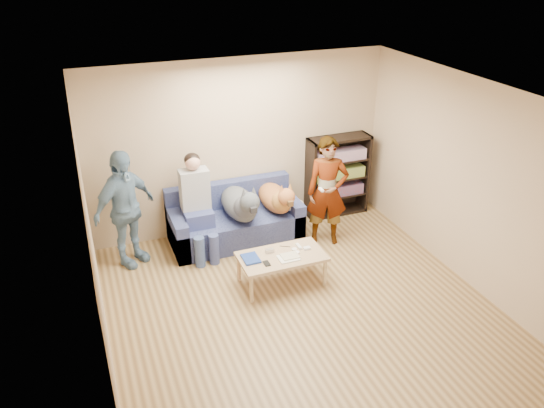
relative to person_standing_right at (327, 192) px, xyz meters
name	(u,v)px	position (x,y,z in m)	size (l,w,h in m)	color
ground	(308,317)	(-0.98, -1.55, -0.81)	(5.00, 5.00, 0.00)	brown
ceiling	(316,104)	(-0.98, -1.55, 1.79)	(5.00, 5.00, 0.00)	white
wall_back	(240,146)	(-0.98, 0.95, 0.49)	(4.50, 4.50, 0.00)	tan
wall_front	(466,384)	(-0.98, -4.05, 0.49)	(4.50, 4.50, 0.00)	tan
wall_left	(95,262)	(-3.23, -1.55, 0.49)	(5.00, 5.00, 0.00)	tan
wall_right	(480,190)	(1.27, -1.55, 0.49)	(5.00, 5.00, 0.00)	tan
blanket	(292,205)	(-0.39, 0.38, -0.31)	(0.38, 0.32, 0.13)	#ADADB2
person_standing_right	(327,192)	(0.00, 0.00, 0.00)	(0.59, 0.39, 1.61)	gray
person_standing_left	(125,209)	(-2.77, 0.44, 0.02)	(0.96, 0.40, 1.65)	#779EBE
held_controller	(321,190)	(-0.20, -0.20, 0.15)	(0.04, 0.11, 0.03)	white
notebook_blue	(251,259)	(-1.41, -0.72, -0.37)	(0.20, 0.26, 0.03)	navy
papers	(288,258)	(-0.96, -0.87, -0.38)	(0.26, 0.20, 0.01)	white
magazine	(290,256)	(-0.93, -0.85, -0.37)	(0.22, 0.17, 0.01)	beige
camera_silver	(270,251)	(-1.13, -0.65, -0.36)	(0.11, 0.06, 0.05)	#ADADB1
controller_a	(299,246)	(-0.73, -0.67, -0.37)	(0.04, 0.13, 0.03)	white
controller_b	(307,248)	(-0.65, -0.75, -0.37)	(0.09, 0.06, 0.03)	silver
headphone_cup_a	(297,252)	(-0.81, -0.79, -0.38)	(0.07, 0.07, 0.02)	white
headphone_cup_b	(294,249)	(-0.81, -0.71, -0.38)	(0.07, 0.07, 0.02)	silver
pen_orange	(285,262)	(-1.03, -0.93, -0.38)	(0.01, 0.01, 0.14)	orange
pen_black	(285,246)	(-0.89, -0.59, -0.38)	(0.01, 0.01, 0.14)	black
wallet	(267,263)	(-1.26, -0.89, -0.38)	(0.07, 0.12, 0.01)	black
sofa	(235,222)	(-1.23, 0.54, -0.53)	(1.90, 0.85, 0.82)	#515B93
person_seated	(197,202)	(-1.80, 0.42, -0.03)	(0.40, 0.73, 1.47)	#3A4681
dog_gray	(241,204)	(-1.19, 0.35, -0.15)	(0.45, 1.27, 0.66)	#51545B
dog_tan	(277,198)	(-0.62, 0.39, -0.17)	(0.40, 1.16, 0.58)	#AC6634
coffee_table	(282,258)	(-1.01, -0.77, -0.43)	(1.10, 0.60, 0.42)	tan
bookshelf	(337,174)	(0.57, 0.78, -0.13)	(1.00, 0.34, 1.30)	black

